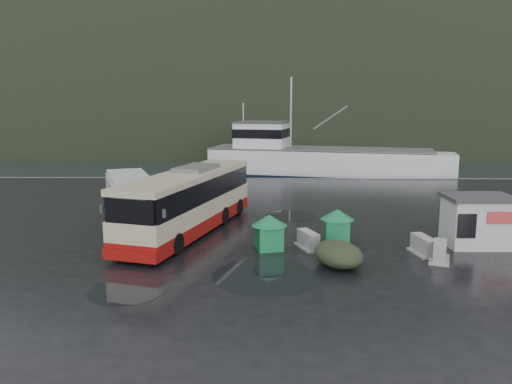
{
  "coord_description": "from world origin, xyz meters",
  "views": [
    {
      "loc": [
        1.98,
        -22.2,
        6.39
      ],
      "look_at": [
        1.47,
        3.97,
        1.7
      ],
      "focal_mm": 35.0,
      "sensor_mm": 36.0,
      "label": 1
    }
  ],
  "objects_px": {
    "white_van": "(131,223)",
    "ticket_kiosk": "(475,246)",
    "jersey_barrier_a": "(308,248)",
    "waste_bin_left": "(336,242)",
    "dome_tent": "(338,266)",
    "jersey_barrier_b": "(423,254)",
    "waste_bin_right": "(269,249)",
    "fishing_trawler": "(319,167)",
    "coach_bus": "(190,231)",
    "jersey_barrier_c": "(439,261)"
  },
  "relations": [
    {
      "from": "jersey_barrier_b",
      "to": "fishing_trawler",
      "type": "xyz_separation_m",
      "value": [
        -1.36,
        29.16,
        0.0
      ]
    },
    {
      "from": "waste_bin_right",
      "to": "fishing_trawler",
      "type": "height_order",
      "value": "fishing_trawler"
    },
    {
      "from": "jersey_barrier_c",
      "to": "fishing_trawler",
      "type": "bearing_deg",
      "value": 93.35
    },
    {
      "from": "white_van",
      "to": "ticket_kiosk",
      "type": "xyz_separation_m",
      "value": [
        16.77,
        -3.9,
        0.0
      ]
    },
    {
      "from": "coach_bus",
      "to": "waste_bin_left",
      "type": "bearing_deg",
      "value": 2.04
    },
    {
      "from": "waste_bin_left",
      "to": "ticket_kiosk",
      "type": "height_order",
      "value": "ticket_kiosk"
    },
    {
      "from": "waste_bin_left",
      "to": "dome_tent",
      "type": "relative_size",
      "value": 0.62
    },
    {
      "from": "jersey_barrier_b",
      "to": "fishing_trawler",
      "type": "height_order",
      "value": "fishing_trawler"
    },
    {
      "from": "ticket_kiosk",
      "to": "jersey_barrier_a",
      "type": "bearing_deg",
      "value": -177.1
    },
    {
      "from": "ticket_kiosk",
      "to": "jersey_barrier_c",
      "type": "height_order",
      "value": "ticket_kiosk"
    },
    {
      "from": "dome_tent",
      "to": "fishing_trawler",
      "type": "height_order",
      "value": "fishing_trawler"
    },
    {
      "from": "waste_bin_left",
      "to": "ticket_kiosk",
      "type": "bearing_deg",
      "value": -4.77
    },
    {
      "from": "waste_bin_left",
      "to": "dome_tent",
      "type": "bearing_deg",
      "value": -97.11
    },
    {
      "from": "white_van",
      "to": "ticket_kiosk",
      "type": "bearing_deg",
      "value": -34.22
    },
    {
      "from": "jersey_barrier_a",
      "to": "jersey_barrier_c",
      "type": "bearing_deg",
      "value": -18.11
    },
    {
      "from": "waste_bin_left",
      "to": "fishing_trawler",
      "type": "relative_size",
      "value": 0.06
    },
    {
      "from": "coach_bus",
      "to": "waste_bin_right",
      "type": "xyz_separation_m",
      "value": [
        3.97,
        -3.04,
        0.0
      ]
    },
    {
      "from": "jersey_barrier_c",
      "to": "dome_tent",
      "type": "bearing_deg",
      "value": -170.13
    },
    {
      "from": "jersey_barrier_b",
      "to": "jersey_barrier_c",
      "type": "height_order",
      "value": "jersey_barrier_b"
    },
    {
      "from": "ticket_kiosk",
      "to": "fishing_trawler",
      "type": "height_order",
      "value": "fishing_trawler"
    },
    {
      "from": "coach_bus",
      "to": "white_van",
      "type": "xyz_separation_m",
      "value": [
        -3.42,
        1.6,
        0.0
      ]
    },
    {
      "from": "jersey_barrier_b",
      "to": "jersey_barrier_c",
      "type": "distance_m",
      "value": 0.97
    },
    {
      "from": "waste_bin_left",
      "to": "waste_bin_right",
      "type": "relative_size",
      "value": 1.0
    },
    {
      "from": "ticket_kiosk",
      "to": "jersey_barrier_a",
      "type": "distance_m",
      "value": 7.66
    },
    {
      "from": "dome_tent",
      "to": "jersey_barrier_c",
      "type": "distance_m",
      "value": 4.33
    },
    {
      "from": "ticket_kiosk",
      "to": "jersey_barrier_b",
      "type": "relative_size",
      "value": 1.89
    },
    {
      "from": "coach_bus",
      "to": "jersey_barrier_c",
      "type": "height_order",
      "value": "coach_bus"
    },
    {
      "from": "jersey_barrier_c",
      "to": "coach_bus",
      "type": "bearing_deg",
      "value": 157.51
    },
    {
      "from": "coach_bus",
      "to": "dome_tent",
      "type": "bearing_deg",
      "value": -22.22
    },
    {
      "from": "white_van",
      "to": "waste_bin_right",
      "type": "distance_m",
      "value": 8.72
    },
    {
      "from": "waste_bin_left",
      "to": "waste_bin_right",
      "type": "bearing_deg",
      "value": -158.15
    },
    {
      "from": "coach_bus",
      "to": "dome_tent",
      "type": "xyz_separation_m",
      "value": [
        6.69,
        -5.27,
        0.0
      ]
    },
    {
      "from": "white_van",
      "to": "waste_bin_right",
      "type": "bearing_deg",
      "value": -53.29
    },
    {
      "from": "white_van",
      "to": "ticket_kiosk",
      "type": "distance_m",
      "value": 17.21
    },
    {
      "from": "dome_tent",
      "to": "fishing_trawler",
      "type": "bearing_deg",
      "value": 85.35
    },
    {
      "from": "white_van",
      "to": "fishing_trawler",
      "type": "xyz_separation_m",
      "value": [
        12.61,
        23.91,
        0.0
      ]
    },
    {
      "from": "jersey_barrier_b",
      "to": "waste_bin_left",
      "type": "bearing_deg",
      "value": 151.44
    },
    {
      "from": "jersey_barrier_b",
      "to": "jersey_barrier_c",
      "type": "xyz_separation_m",
      "value": [
        0.39,
        -0.89,
        0.0
      ]
    },
    {
      "from": "waste_bin_left",
      "to": "jersey_barrier_c",
      "type": "height_order",
      "value": "waste_bin_left"
    },
    {
      "from": "white_van",
      "to": "dome_tent",
      "type": "bearing_deg",
      "value": -55.37
    },
    {
      "from": "coach_bus",
      "to": "jersey_barrier_b",
      "type": "xyz_separation_m",
      "value": [
        10.56,
        -3.64,
        0.0
      ]
    },
    {
      "from": "coach_bus",
      "to": "jersey_barrier_a",
      "type": "relative_size",
      "value": 7.56
    },
    {
      "from": "jersey_barrier_b",
      "to": "white_van",
      "type": "bearing_deg",
      "value": 159.42
    },
    {
      "from": "white_van",
      "to": "waste_bin_right",
      "type": "xyz_separation_m",
      "value": [
        7.39,
        -4.64,
        0.0
      ]
    },
    {
      "from": "dome_tent",
      "to": "white_van",
      "type": "bearing_deg",
      "value": 145.77
    },
    {
      "from": "dome_tent",
      "to": "jersey_barrier_a",
      "type": "relative_size",
      "value": 1.65
    },
    {
      "from": "coach_bus",
      "to": "dome_tent",
      "type": "distance_m",
      "value": 8.52
    },
    {
      "from": "waste_bin_right",
      "to": "ticket_kiosk",
      "type": "xyz_separation_m",
      "value": [
        9.38,
        0.75,
        0.0
      ]
    },
    {
      "from": "waste_bin_right",
      "to": "fishing_trawler",
      "type": "distance_m",
      "value": 29.03
    },
    {
      "from": "jersey_barrier_a",
      "to": "jersey_barrier_b",
      "type": "height_order",
      "value": "jersey_barrier_b"
    }
  ]
}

